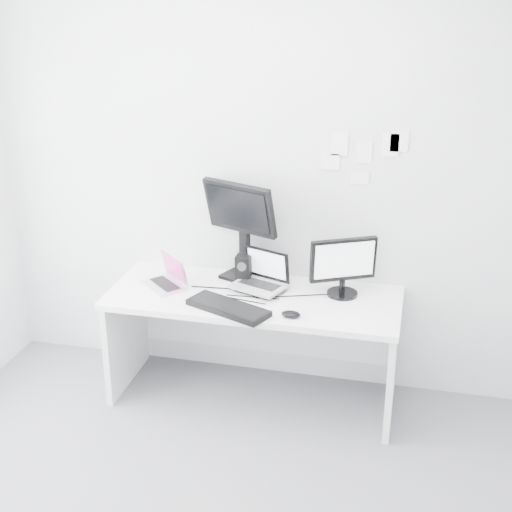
% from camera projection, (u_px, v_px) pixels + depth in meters
% --- Properties ---
extents(back_wall, '(3.60, 0.00, 3.60)m').
position_uv_depth(back_wall, '(266.00, 183.00, 4.49)').
color(back_wall, silver).
rests_on(back_wall, ground).
extents(desk, '(1.80, 0.70, 0.73)m').
position_uv_depth(desk, '(254.00, 347.00, 4.55)').
color(desk, white).
rests_on(desk, ground).
extents(macbook, '(0.36, 0.36, 0.22)m').
position_uv_depth(macbook, '(162.00, 271.00, 4.48)').
color(macbook, silver).
rests_on(macbook, desk).
extents(speaker, '(0.09, 0.09, 0.19)m').
position_uv_depth(speaker, '(244.00, 269.00, 4.55)').
color(speaker, black).
rests_on(speaker, desk).
extents(dell_laptop, '(0.38, 0.34, 0.26)m').
position_uv_depth(dell_laptop, '(258.00, 272.00, 4.41)').
color(dell_laptop, '#A1A3A8').
rests_on(dell_laptop, desk).
extents(rear_monitor, '(0.53, 0.35, 0.67)m').
position_uv_depth(rear_monitor, '(242.00, 230.00, 4.52)').
color(rear_monitor, black).
rests_on(rear_monitor, desk).
extents(samsung_monitor, '(0.46, 0.36, 0.38)m').
position_uv_depth(samsung_monitor, '(344.00, 266.00, 4.34)').
color(samsung_monitor, black).
rests_on(samsung_monitor, desk).
extents(keyboard, '(0.54, 0.37, 0.03)m').
position_uv_depth(keyboard, '(228.00, 308.00, 4.21)').
color(keyboard, black).
rests_on(keyboard, desk).
extents(mouse, '(0.12, 0.08, 0.04)m').
position_uv_depth(mouse, '(291.00, 314.00, 4.13)').
color(mouse, black).
rests_on(mouse, desk).
extents(wall_note_0, '(0.10, 0.00, 0.14)m').
position_uv_depth(wall_note_0, '(340.00, 144.00, 4.29)').
color(wall_note_0, white).
rests_on(wall_note_0, back_wall).
extents(wall_note_1, '(0.09, 0.00, 0.13)m').
position_uv_depth(wall_note_1, '(364.00, 152.00, 4.28)').
color(wall_note_1, white).
rests_on(wall_note_1, back_wall).
extents(wall_note_2, '(0.10, 0.00, 0.14)m').
position_uv_depth(wall_note_2, '(390.00, 145.00, 4.22)').
color(wall_note_2, white).
rests_on(wall_note_2, back_wall).
extents(wall_note_3, '(0.11, 0.00, 0.08)m').
position_uv_depth(wall_note_3, '(360.00, 178.00, 4.34)').
color(wall_note_3, white).
rests_on(wall_note_3, back_wall).
extents(wall_note_4, '(0.11, 0.00, 0.10)m').
position_uv_depth(wall_note_4, '(330.00, 162.00, 4.34)').
color(wall_note_4, white).
rests_on(wall_note_4, back_wall).
extents(wall_note_5, '(0.11, 0.00, 0.13)m').
position_uv_depth(wall_note_5, '(399.00, 141.00, 4.20)').
color(wall_note_5, white).
rests_on(wall_note_5, back_wall).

